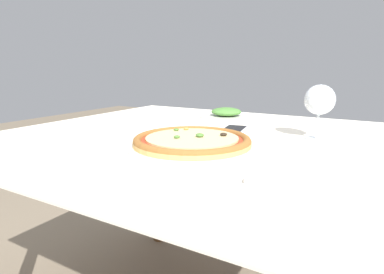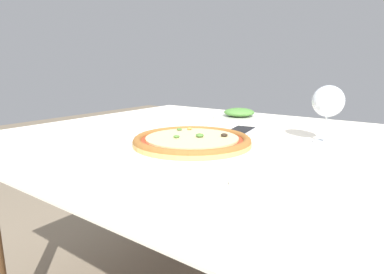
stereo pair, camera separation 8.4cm
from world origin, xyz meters
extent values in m
cube|color=brown|center=(0.00, 0.00, 0.70)|extent=(1.11, 1.02, 0.04)
cube|color=white|center=(0.00, 0.00, 0.72)|extent=(1.21, 1.12, 0.01)
cylinder|color=brown|center=(-0.50, 0.45, 0.34)|extent=(0.06, 0.06, 0.69)
cylinder|color=white|center=(0.06, -0.15, 0.73)|extent=(0.34, 0.34, 0.01)
cylinder|color=tan|center=(0.06, -0.15, 0.74)|extent=(0.31, 0.31, 0.01)
torus|color=#935B28|center=(0.06, -0.15, 0.75)|extent=(0.31, 0.31, 0.02)
cylinder|color=#BC381E|center=(0.06, -0.15, 0.75)|extent=(0.26, 0.26, 0.00)
cylinder|color=beige|center=(0.06, -0.15, 0.76)|extent=(0.24, 0.24, 0.00)
ellipsoid|color=#2D2319|center=(0.13, -0.10, 0.76)|extent=(0.02, 0.02, 0.01)
ellipsoid|color=#4C7A33|center=(0.08, -0.14, 0.76)|extent=(0.02, 0.02, 0.01)
ellipsoid|color=#4C7A33|center=(-0.02, -0.10, 0.76)|extent=(0.02, 0.02, 0.01)
ellipsoid|color=#BC9342|center=(0.00, -0.08, 0.76)|extent=(0.01, 0.01, 0.01)
ellipsoid|color=#4C7A33|center=(0.04, -0.18, 0.76)|extent=(0.02, 0.02, 0.01)
cube|color=silver|center=(-0.39, -0.17, 0.73)|extent=(0.03, 0.11, 0.00)
cube|color=silver|center=(-0.38, -0.11, 0.73)|extent=(0.03, 0.02, 0.00)
cube|color=silver|center=(-0.38, -0.08, 0.73)|extent=(0.01, 0.05, 0.00)
cube|color=silver|center=(-0.38, -0.08, 0.73)|extent=(0.01, 0.05, 0.00)
cube|color=silver|center=(-0.37, -0.09, 0.73)|extent=(0.01, 0.05, 0.00)
cube|color=silver|center=(-0.36, -0.09, 0.73)|extent=(0.01, 0.05, 0.00)
cylinder|color=silver|center=(0.33, 0.12, 0.73)|extent=(0.07, 0.07, 0.00)
cylinder|color=silver|center=(0.33, 0.12, 0.77)|extent=(0.01, 0.01, 0.08)
sphere|color=silver|center=(0.33, 0.12, 0.85)|extent=(0.09, 0.09, 0.09)
cube|color=white|center=(0.07, 0.10, 0.73)|extent=(0.09, 0.15, 0.01)
cube|color=black|center=(0.07, 0.10, 0.74)|extent=(0.08, 0.14, 0.00)
cylinder|color=white|center=(-0.07, 0.36, 0.73)|extent=(0.21, 0.21, 0.01)
ellipsoid|color=#4C8438|center=(-0.07, 0.36, 0.75)|extent=(0.12, 0.12, 0.03)
cube|color=silver|center=(0.35, -0.27, 0.73)|extent=(0.16, 0.12, 0.01)
camera|label=1|loc=(0.47, -0.86, 0.94)|focal=30.00mm
camera|label=2|loc=(0.54, -0.81, 0.94)|focal=30.00mm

